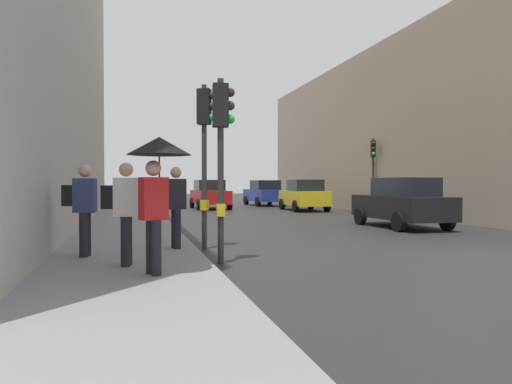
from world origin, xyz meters
name	(u,v)px	position (x,y,z in m)	size (l,w,h in m)	color
ground_plane	(463,257)	(0.00, 0.00, 0.00)	(120.00, 120.00, 0.00)	#28282B
sidewalk_kerb	(129,233)	(-6.93, 6.00, 0.08)	(2.93, 40.00, 0.16)	gray
building_facade_right	(456,135)	(11.47, 15.08, 4.40)	(12.00, 30.91, 8.79)	gray
traffic_light_near_left	(222,136)	(-5.14, 0.48, 2.49)	(0.44, 0.27, 3.61)	#2D2D2D
traffic_light_mid_street	(373,162)	(5.16, 13.28, 2.65)	(0.33, 0.45, 3.85)	#2D2D2D
traffic_light_near_right	(205,136)	(-5.15, 2.59, 2.70)	(0.45, 0.35, 3.91)	#2D2D2D
car_yellow_taxi	(304,195)	(2.70, 16.76, 0.88)	(2.16, 4.27, 1.76)	yellow
car_dark_suv	(402,203)	(2.42, 6.23, 0.88)	(2.04, 4.21, 1.76)	black
car_blue_van	(264,193)	(2.12, 23.02, 0.88)	(2.20, 4.29, 1.76)	navy
car_red_sedan	(210,194)	(-2.18, 20.03, 0.88)	(2.12, 4.25, 1.76)	red
pedestrian_with_umbrella	(157,166)	(-6.46, -1.12, 1.84)	(1.00, 1.00, 2.14)	black
pedestrian_with_black_backpack	(124,207)	(-6.99, -0.21, 1.16)	(0.64, 0.38, 1.77)	black
pedestrian_with_grey_backpack	(83,205)	(-7.77, 1.04, 1.16)	(0.64, 0.40, 1.77)	black
pedestrian_in_dark_coat	(176,204)	(-5.92, 1.74, 1.13)	(0.44, 0.36, 1.77)	black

